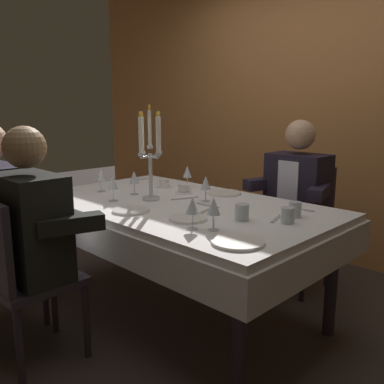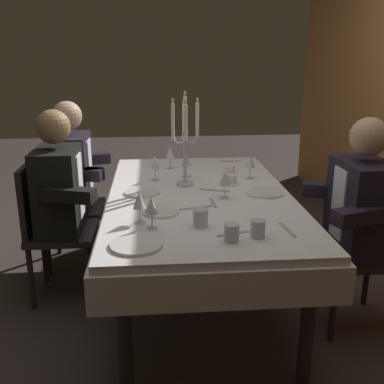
% 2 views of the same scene
% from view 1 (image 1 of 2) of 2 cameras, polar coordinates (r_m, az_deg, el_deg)
% --- Properties ---
extents(ground_plane, '(12.00, 12.00, 0.00)m').
position_cam_1_polar(ground_plane, '(2.86, -1.67, -16.04)').
color(ground_plane, '#3E332F').
extents(back_wall, '(6.00, 0.12, 2.70)m').
position_cam_1_polar(back_wall, '(3.87, 16.68, 11.51)').
color(back_wall, '#D08549').
rests_on(back_wall, ground_plane).
extents(dining_table, '(1.94, 1.14, 0.74)m').
position_cam_1_polar(dining_table, '(2.63, -1.75, -3.96)').
color(dining_table, white).
rests_on(dining_table, ground_plane).
extents(candelabra, '(0.19, 0.19, 0.60)m').
position_cam_1_polar(candelabra, '(2.63, -5.77, 5.01)').
color(candelabra, silver).
rests_on(candelabra, dining_table).
extents(dinner_plate_0, '(0.22, 0.22, 0.01)m').
position_cam_1_polar(dinner_plate_0, '(2.40, -8.36, -2.49)').
color(dinner_plate_0, white).
rests_on(dinner_plate_0, dining_table).
extents(dinner_plate_1, '(0.23, 0.23, 0.01)m').
position_cam_1_polar(dinner_plate_1, '(2.85, 4.43, -0.14)').
color(dinner_plate_1, white).
rests_on(dinner_plate_1, dining_table).
extents(dinner_plate_2, '(0.20, 0.20, 0.01)m').
position_cam_1_polar(dinner_plate_2, '(2.20, -0.52, -3.65)').
color(dinner_plate_2, white).
rests_on(dinner_plate_2, dining_table).
extents(dinner_plate_3, '(0.24, 0.24, 0.01)m').
position_cam_1_polar(dinner_plate_3, '(1.85, 6.33, -6.80)').
color(dinner_plate_3, white).
rests_on(dinner_plate_3, dining_table).
extents(wine_glass_0, '(0.07, 0.07, 0.16)m').
position_cam_1_polar(wine_glass_0, '(2.00, 2.99, -2.11)').
color(wine_glass_0, silver).
rests_on(wine_glass_0, dining_table).
extents(wine_glass_1, '(0.07, 0.07, 0.16)m').
position_cam_1_polar(wine_glass_1, '(2.97, -12.43, 2.25)').
color(wine_glass_1, silver).
rests_on(wine_glass_1, dining_table).
extents(wine_glass_2, '(0.07, 0.07, 0.16)m').
position_cam_1_polar(wine_glass_2, '(3.05, -0.65, 2.75)').
color(wine_glass_2, silver).
rests_on(wine_glass_2, dining_table).
extents(wine_glass_3, '(0.07, 0.07, 0.16)m').
position_cam_1_polar(wine_glass_3, '(2.66, -10.86, 1.22)').
color(wine_glass_3, silver).
rests_on(wine_glass_3, dining_table).
extents(wine_glass_4, '(0.07, 0.07, 0.16)m').
position_cam_1_polar(wine_glass_4, '(2.83, -7.97, 1.91)').
color(wine_glass_4, silver).
rests_on(wine_glass_4, dining_table).
extents(wine_glass_5, '(0.07, 0.07, 0.16)m').
position_cam_1_polar(wine_glass_5, '(2.60, 1.89, 1.16)').
color(wine_glass_5, silver).
rests_on(wine_glass_5, dining_table).
extents(wine_glass_6, '(0.07, 0.07, 0.16)m').
position_cam_1_polar(wine_glass_6, '(2.01, 0.06, -2.01)').
color(wine_glass_6, silver).
rests_on(wine_glass_6, dining_table).
extents(water_tumbler_0, '(0.07, 0.07, 0.08)m').
position_cam_1_polar(water_tumbler_0, '(2.19, 13.03, -3.14)').
color(water_tumbler_0, silver).
rests_on(water_tumbler_0, dining_table).
extents(water_tumbler_1, '(0.07, 0.07, 0.08)m').
position_cam_1_polar(water_tumbler_1, '(2.32, 13.97, -2.35)').
color(water_tumbler_1, silver).
rests_on(water_tumbler_1, dining_table).
extents(water_tumbler_2, '(0.08, 0.08, 0.09)m').
position_cam_1_polar(water_tumbler_2, '(2.20, 6.89, -2.76)').
color(water_tumbler_2, silver).
rests_on(water_tumbler_2, dining_table).
extents(coffee_cup_0, '(0.13, 0.12, 0.06)m').
position_cam_1_polar(coffee_cup_0, '(2.88, -1.10, 0.40)').
color(coffee_cup_0, white).
rests_on(coffee_cup_0, dining_table).
extents(coffee_cup_1, '(0.13, 0.12, 0.06)m').
position_cam_1_polar(coffee_cup_1, '(3.07, -3.89, 1.11)').
color(coffee_cup_1, white).
rests_on(coffee_cup_1, dining_table).
extents(fork_0, '(0.17, 0.03, 0.01)m').
position_cam_1_polar(fork_0, '(2.51, 2.19, -1.86)').
color(fork_0, '#B7B7BC').
rests_on(fork_0, dining_table).
extents(knife_1, '(0.19, 0.04, 0.01)m').
position_cam_1_polar(knife_1, '(2.50, 14.47, -2.29)').
color(knife_1, '#B7B7BC').
rests_on(knife_1, dining_table).
extents(knife_2, '(0.08, 0.18, 0.01)m').
position_cam_1_polar(knife_2, '(2.70, -0.97, -0.88)').
color(knife_2, '#B7B7BC').
rests_on(knife_2, dining_table).
extents(spoon_3, '(0.07, 0.17, 0.01)m').
position_cam_1_polar(spoon_3, '(2.26, 11.56, -3.61)').
color(spoon_3, '#B7B7BC').
rests_on(spoon_3, dining_table).
extents(fork_4, '(0.03, 0.17, 0.01)m').
position_cam_1_polar(fork_4, '(3.41, -7.22, 1.68)').
color(fork_4, '#B7B7BC').
rests_on(fork_4, dining_table).
extents(knife_5, '(0.06, 0.19, 0.01)m').
position_cam_1_polar(knife_5, '(2.38, 1.88, -2.60)').
color(knife_5, '#B7B7BC').
rests_on(knife_5, dining_table).
extents(seated_diner_1, '(0.63, 0.48, 1.24)m').
position_cam_1_polar(seated_diner_1, '(2.26, -21.42, -4.40)').
color(seated_diner_1, '#292129').
rests_on(seated_diner_1, ground_plane).
extents(seated_diner_2, '(0.63, 0.48, 1.24)m').
position_cam_1_polar(seated_diner_2, '(3.09, 14.36, 0.24)').
color(seated_diner_2, '#292129').
rests_on(seated_diner_2, ground_plane).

